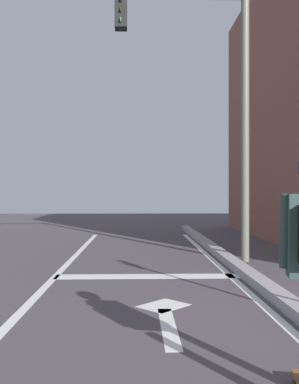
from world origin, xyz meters
name	(u,v)px	position (x,y,z in m)	size (l,w,h in m)	color
lane_line_curbside	(296,336)	(2.97, 6.00, 0.00)	(0.12, 20.00, 0.01)	silver
stop_bar	(148,276)	(1.59, 9.01, 0.00)	(3.04, 0.40, 0.01)	silver
lane_arrow_stem	(169,327)	(1.75, 6.30, 0.00)	(0.16, 1.40, 0.01)	silver
lane_arrow_head	(164,305)	(1.75, 7.15, 0.00)	(0.56, 0.44, 0.01)	silver
traffic_signal_mast	(190,69)	(2.48, 10.51, 3.85)	(5.07, 0.34, 5.56)	#626254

